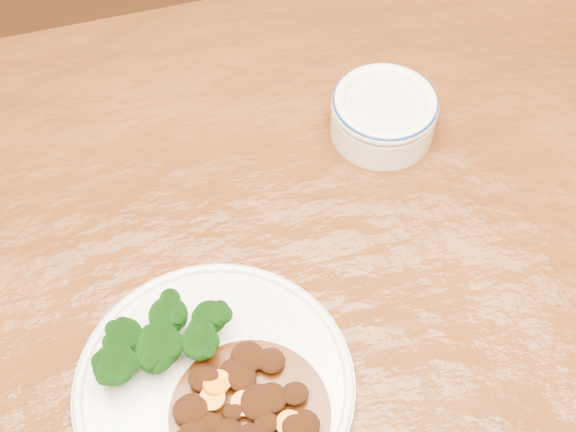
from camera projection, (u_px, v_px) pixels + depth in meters
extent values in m
cube|color=#5E2A10|center=(331.00, 335.00, 0.72)|extent=(1.60, 1.09, 0.04)
cylinder|color=silver|center=(215.00, 387.00, 0.66)|extent=(0.23, 0.23, 0.01)
torus|color=silver|center=(214.00, 384.00, 0.66)|extent=(0.23, 0.23, 0.01)
cylinder|color=#7EA254|center=(158.00, 365.00, 0.66)|extent=(0.01, 0.01, 0.01)
ellipsoid|color=black|center=(155.00, 356.00, 0.65)|extent=(0.03, 0.03, 0.02)
cylinder|color=#7EA254|center=(119.00, 374.00, 0.65)|extent=(0.01, 0.01, 0.01)
ellipsoid|color=black|center=(115.00, 364.00, 0.64)|extent=(0.04, 0.04, 0.03)
cylinder|color=#7EA254|center=(202.00, 351.00, 0.67)|extent=(0.01, 0.01, 0.01)
ellipsoid|color=black|center=(200.00, 342.00, 0.65)|extent=(0.03, 0.03, 0.02)
cylinder|color=#7EA254|center=(128.00, 344.00, 0.67)|extent=(0.01, 0.01, 0.01)
ellipsoid|color=black|center=(124.00, 335.00, 0.66)|extent=(0.03, 0.03, 0.02)
cylinder|color=#7EA254|center=(211.00, 326.00, 0.68)|extent=(0.01, 0.01, 0.01)
ellipsoid|color=black|center=(210.00, 317.00, 0.67)|extent=(0.03, 0.03, 0.02)
cylinder|color=#7EA254|center=(171.00, 325.00, 0.68)|extent=(0.01, 0.01, 0.01)
ellipsoid|color=black|center=(168.00, 315.00, 0.67)|extent=(0.03, 0.03, 0.03)
cylinder|color=#7EA254|center=(163.00, 355.00, 0.66)|extent=(0.01, 0.01, 0.01)
ellipsoid|color=black|center=(160.00, 345.00, 0.65)|extent=(0.04, 0.04, 0.03)
cylinder|color=#3F1906|center=(250.00, 414.00, 0.64)|extent=(0.13, 0.13, 0.00)
ellipsoid|color=black|center=(197.00, 416.00, 0.63)|extent=(0.02, 0.02, 0.01)
ellipsoid|color=black|center=(194.00, 432.00, 0.62)|extent=(0.02, 0.02, 0.01)
ellipsoid|color=black|center=(234.00, 411.00, 0.63)|extent=(0.02, 0.02, 0.01)
ellipsoid|color=black|center=(248.00, 357.00, 0.66)|extent=(0.03, 0.03, 0.01)
ellipsoid|color=black|center=(192.00, 410.00, 0.63)|extent=(0.03, 0.03, 0.02)
ellipsoid|color=black|center=(233.00, 371.00, 0.65)|extent=(0.02, 0.02, 0.01)
ellipsoid|color=black|center=(295.00, 394.00, 0.64)|extent=(0.02, 0.02, 0.01)
ellipsoid|color=black|center=(261.00, 359.00, 0.66)|extent=(0.02, 0.02, 0.01)
ellipsoid|color=black|center=(271.00, 361.00, 0.66)|extent=(0.02, 0.02, 0.01)
ellipsoid|color=black|center=(267.00, 423.00, 0.63)|extent=(0.02, 0.02, 0.01)
ellipsoid|color=black|center=(228.00, 432.00, 0.62)|extent=(0.02, 0.02, 0.01)
ellipsoid|color=black|center=(242.00, 378.00, 0.65)|extent=(0.02, 0.02, 0.01)
ellipsoid|color=black|center=(211.00, 424.00, 0.63)|extent=(0.02, 0.02, 0.01)
ellipsoid|color=black|center=(205.00, 378.00, 0.65)|extent=(0.03, 0.03, 0.01)
ellipsoid|color=black|center=(272.00, 398.00, 0.64)|extent=(0.02, 0.03, 0.01)
ellipsoid|color=black|center=(301.00, 426.00, 0.62)|extent=(0.03, 0.03, 0.02)
ellipsoid|color=black|center=(258.00, 402.00, 0.64)|extent=(0.03, 0.03, 0.01)
cylinder|color=orange|center=(289.00, 423.00, 0.62)|extent=(0.03, 0.03, 0.01)
cylinder|color=orange|center=(244.00, 403.00, 0.64)|extent=(0.03, 0.03, 0.01)
cylinder|color=orange|center=(213.00, 398.00, 0.63)|extent=(0.03, 0.03, 0.01)
cylinder|color=orange|center=(216.00, 385.00, 0.64)|extent=(0.02, 0.02, 0.01)
cylinder|color=orange|center=(218.00, 382.00, 0.64)|extent=(0.03, 0.03, 0.01)
cylinder|color=white|center=(383.00, 120.00, 0.81)|extent=(0.11, 0.11, 0.03)
cylinder|color=beige|center=(385.00, 106.00, 0.80)|extent=(0.08, 0.08, 0.01)
torus|color=white|center=(385.00, 104.00, 0.79)|extent=(0.11, 0.11, 0.01)
torus|color=navy|center=(385.00, 101.00, 0.79)|extent=(0.11, 0.11, 0.00)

